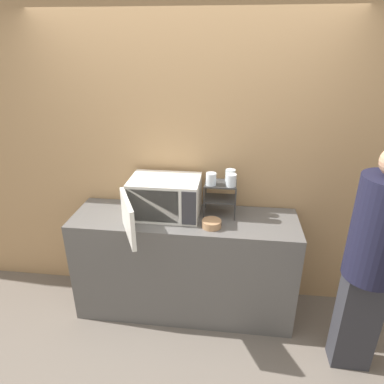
{
  "coord_description": "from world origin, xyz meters",
  "views": [
    {
      "loc": [
        0.37,
        -2.19,
        2.27
      ],
      "look_at": [
        0.06,
        0.3,
        1.15
      ],
      "focal_mm": 32.0,
      "sensor_mm": 36.0,
      "label": 1
    }
  ],
  "objects_px": {
    "microwave": "(163,198)",
    "bowl": "(212,224)",
    "glass_back_right": "(230,175)",
    "person": "(373,256)",
    "glass_front_left": "(211,179)",
    "dish_rack": "(220,192)",
    "glass_front_right": "(231,180)"
  },
  "relations": [
    {
      "from": "microwave",
      "to": "bowl",
      "type": "distance_m",
      "value": 0.46
    },
    {
      "from": "glass_back_right",
      "to": "bowl",
      "type": "relative_size",
      "value": 0.65
    },
    {
      "from": "glass_front_right",
      "to": "bowl",
      "type": "relative_size",
      "value": 0.65
    },
    {
      "from": "glass_back_right",
      "to": "person",
      "type": "bearing_deg",
      "value": -31.41
    },
    {
      "from": "dish_rack",
      "to": "glass_front_left",
      "type": "relative_size",
      "value": 2.86
    },
    {
      "from": "microwave",
      "to": "bowl",
      "type": "xyz_separation_m",
      "value": [
        0.41,
        -0.15,
        -0.13
      ]
    },
    {
      "from": "dish_rack",
      "to": "microwave",
      "type": "bearing_deg",
      "value": -171.0
    },
    {
      "from": "microwave",
      "to": "glass_front_right",
      "type": "xyz_separation_m",
      "value": [
        0.54,
        0.02,
        0.17
      ]
    },
    {
      "from": "glass_front_right",
      "to": "person",
      "type": "relative_size",
      "value": 0.06
    },
    {
      "from": "dish_rack",
      "to": "glass_front_left",
      "type": "bearing_deg",
      "value": -149.14
    },
    {
      "from": "glass_front_left",
      "to": "person",
      "type": "distance_m",
      "value": 1.25
    },
    {
      "from": "glass_back_right",
      "to": "glass_front_left",
      "type": "bearing_deg",
      "value": -147.33
    },
    {
      "from": "bowl",
      "to": "dish_rack",
      "type": "bearing_deg",
      "value": 76.94
    },
    {
      "from": "microwave",
      "to": "person",
      "type": "height_order",
      "value": "person"
    },
    {
      "from": "dish_rack",
      "to": "glass_front_left",
      "type": "distance_m",
      "value": 0.16
    },
    {
      "from": "glass_back_right",
      "to": "bowl",
      "type": "height_order",
      "value": "glass_back_right"
    },
    {
      "from": "bowl",
      "to": "person",
      "type": "bearing_deg",
      "value": -16.02
    },
    {
      "from": "bowl",
      "to": "glass_back_right",
      "type": "bearing_deg",
      "value": 65.3
    },
    {
      "from": "glass_front_left",
      "to": "bowl",
      "type": "relative_size",
      "value": 0.65
    },
    {
      "from": "bowl",
      "to": "person",
      "type": "xyz_separation_m",
      "value": [
        1.09,
        -0.31,
        0.01
      ]
    },
    {
      "from": "person",
      "to": "dish_rack",
      "type": "bearing_deg",
      "value": 152.64
    },
    {
      "from": "bowl",
      "to": "microwave",
      "type": "bearing_deg",
      "value": 159.66
    },
    {
      "from": "glass_back_right",
      "to": "microwave",
      "type": "bearing_deg",
      "value": -166.94
    },
    {
      "from": "dish_rack",
      "to": "glass_front_left",
      "type": "xyz_separation_m",
      "value": [
        -0.07,
        -0.04,
        0.13
      ]
    },
    {
      "from": "glass_front_left",
      "to": "bowl",
      "type": "distance_m",
      "value": 0.35
    },
    {
      "from": "dish_rack",
      "to": "glass_front_right",
      "type": "bearing_deg",
      "value": -31.2
    },
    {
      "from": "dish_rack",
      "to": "bowl",
      "type": "bearing_deg",
      "value": -103.06
    },
    {
      "from": "microwave",
      "to": "bowl",
      "type": "bearing_deg",
      "value": -20.34
    },
    {
      "from": "glass_back_right",
      "to": "bowl",
      "type": "distance_m",
      "value": 0.43
    },
    {
      "from": "microwave",
      "to": "dish_rack",
      "type": "distance_m",
      "value": 0.47
    },
    {
      "from": "glass_back_right",
      "to": "person",
      "type": "distance_m",
      "value": 1.17
    },
    {
      "from": "person",
      "to": "glass_front_right",
      "type": "bearing_deg",
      "value": 152.99
    }
  ]
}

